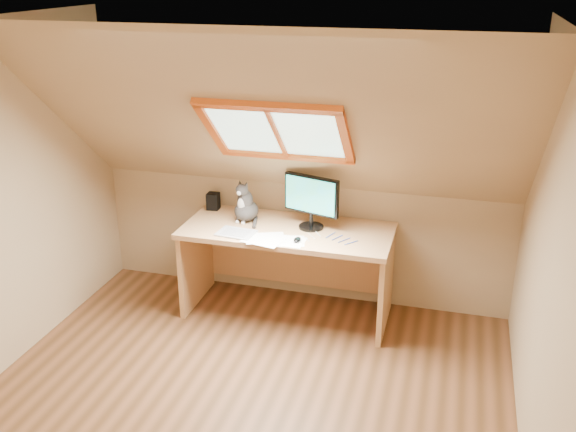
% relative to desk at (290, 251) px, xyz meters
% --- Properties ---
extents(ground, '(3.50, 3.50, 0.00)m').
position_rel_desk_xyz_m(ground, '(0.02, -1.45, -0.53)').
color(ground, brown).
rests_on(ground, ground).
extents(room_shell, '(3.52, 3.52, 2.41)m').
position_rel_desk_xyz_m(room_shell, '(0.02, -1.54, 0.90)').
color(room_shell, tan).
rests_on(room_shell, ground).
extents(desk, '(1.66, 0.73, 0.76)m').
position_rel_desk_xyz_m(desk, '(0.00, 0.00, 0.00)').
color(desk, tan).
rests_on(desk, ground).
extents(monitor, '(0.46, 0.20, 0.43)m').
position_rel_desk_xyz_m(monitor, '(0.18, -0.01, 0.48)').
color(monitor, black).
rests_on(monitor, desk).
extents(cat, '(0.25, 0.27, 0.35)m').
position_rel_desk_xyz_m(cat, '(-0.37, -0.00, 0.35)').
color(cat, '#3C3735').
rests_on(cat, desk).
extents(desk_speaker, '(0.10, 0.10, 0.14)m').
position_rel_desk_xyz_m(desk_speaker, '(-0.72, 0.18, 0.30)').
color(desk_speaker, black).
rests_on(desk_speaker, desk).
extents(graphics_tablet, '(0.31, 0.23, 0.01)m').
position_rel_desk_xyz_m(graphics_tablet, '(-0.35, -0.28, 0.23)').
color(graphics_tablet, '#B2B2B7').
rests_on(graphics_tablet, desk).
extents(mouse, '(0.05, 0.09, 0.03)m').
position_rel_desk_xyz_m(mouse, '(0.14, -0.30, 0.24)').
color(mouse, black).
rests_on(mouse, desk).
extents(papers, '(0.35, 0.30, 0.01)m').
position_rel_desk_xyz_m(papers, '(-0.01, -0.33, 0.23)').
color(papers, white).
rests_on(papers, desk).
extents(cables, '(0.51, 0.26, 0.01)m').
position_rel_desk_xyz_m(cables, '(0.35, -0.19, 0.23)').
color(cables, silver).
rests_on(cables, desk).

